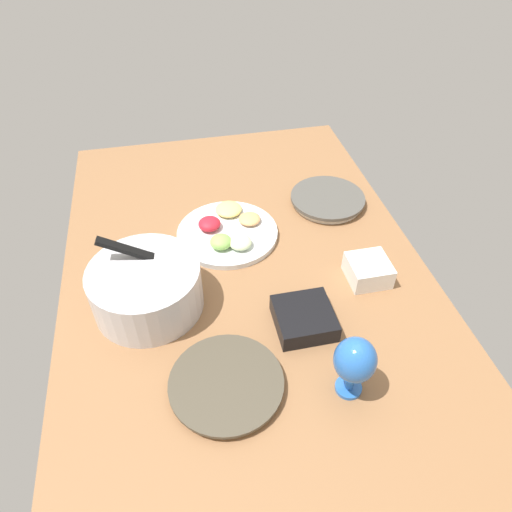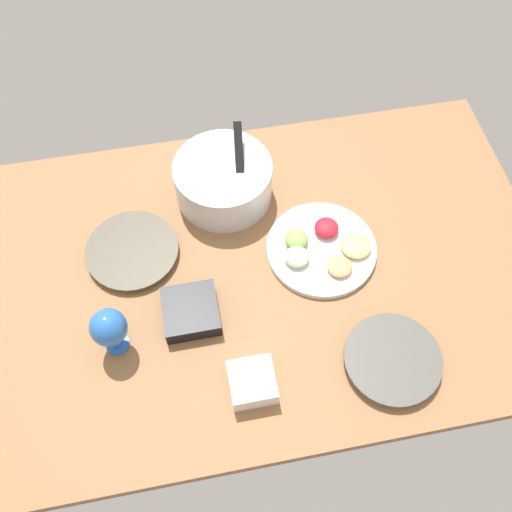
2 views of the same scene
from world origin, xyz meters
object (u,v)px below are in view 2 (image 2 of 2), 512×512
Objects in this scene: dinner_plate_left at (133,251)px; square_bowl_white at (252,382)px; square_bowl_black at (191,311)px; mixing_bowl at (223,180)px; dinner_plate_right at (392,360)px; fruit_platter at (322,248)px; hurricane_glass_blue at (109,328)px.

square_bowl_white is (26.34, -44.70, 2.17)cm from dinner_plate_left.
mixing_bowl is at bearing 68.48° from square_bowl_black.
square_bowl_black is at bearing -111.52° from mixing_bowl.
dinner_plate_left is 77.19cm from dinner_plate_right.
square_bowl_black reaches higher than dinner_plate_right.
dinner_plate_left is at bearing 170.16° from fruit_platter.
dinner_plate_left is 0.91× the size of mixing_bowl.
fruit_platter reaches higher than square_bowl_black.
hurricane_glass_blue reaches higher than square_bowl_white.
dinner_plate_left is 29.40cm from hurricane_glass_blue.
mixing_bowl is at bearing 87.46° from square_bowl_white.
mixing_bowl is 1.98× the size of square_bowl_black.
square_bowl_white is at bearing -59.48° from dinner_plate_left.
square_bowl_white is 0.77× the size of square_bowl_black.
fruit_platter is at bearing -46.27° from mixing_bowl.
square_bowl_black is (-12.44, 22.32, -0.64)cm from square_bowl_white.
hurricane_glass_blue is at bearing -129.20° from mixing_bowl.
dinner_plate_right is 36.38cm from square_bowl_white.
square_bowl_white is (32.51, -17.55, -7.28)cm from hurricane_glass_blue.
dinner_plate_left is 0.84× the size of fruit_platter.
mixing_bowl is 0.92× the size of fruit_platter.
dinner_plate_right is at bearing -24.95° from square_bowl_black.
fruit_platter is 2.15× the size of square_bowl_black.
square_bowl_white is (-2.70, -60.71, -3.56)cm from mixing_bowl.
fruit_platter is at bearing 18.50° from square_bowl_black.
square_bowl_black is at bearing 13.39° from hurricane_glass_blue.
dinner_plate_left is 1.81× the size of square_bowl_black.
mixing_bowl is 60.88cm from square_bowl_white.
dinner_plate_left is 51.93cm from square_bowl_white.
hurricane_glass_blue is (-68.83, 17.91, 9.19)cm from dinner_plate_right.
dinner_plate_left is 1.05× the size of dinner_plate_right.
mixing_bowl reaches higher than dinner_plate_right.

